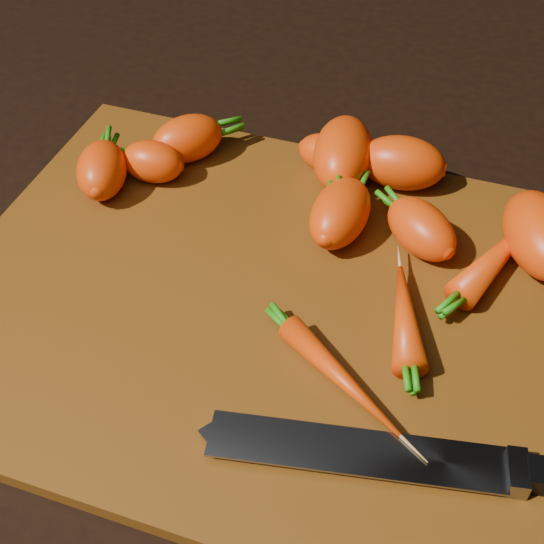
% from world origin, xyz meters
% --- Properties ---
extents(ground, '(2.00, 2.00, 0.01)m').
position_xyz_m(ground, '(0.00, 0.00, -0.01)').
color(ground, black).
extents(cutting_board, '(0.50, 0.40, 0.01)m').
position_xyz_m(cutting_board, '(0.00, 0.00, 0.01)').
color(cutting_board, '#5B330F').
rests_on(cutting_board, ground).
extents(carrot_0, '(0.08, 0.08, 0.04)m').
position_xyz_m(carrot_0, '(-0.13, 0.14, 0.03)').
color(carrot_0, '#EA410C').
rests_on(carrot_0, cutting_board).
extents(carrot_1, '(0.06, 0.04, 0.04)m').
position_xyz_m(carrot_1, '(-0.15, 0.11, 0.03)').
color(carrot_1, '#EA410C').
rests_on(carrot_1, cutting_board).
extents(carrot_2, '(0.07, 0.10, 0.05)m').
position_xyz_m(carrot_2, '(0.01, 0.16, 0.04)').
color(carrot_2, '#EA410C').
rests_on(carrot_2, cutting_board).
extents(carrot_3, '(0.05, 0.08, 0.05)m').
position_xyz_m(carrot_3, '(0.03, 0.09, 0.04)').
color(carrot_3, '#EA410C').
rests_on(carrot_3, cutting_board).
extents(carrot_4, '(0.08, 0.05, 0.05)m').
position_xyz_m(carrot_4, '(0.07, 0.17, 0.04)').
color(carrot_4, '#EA410C').
rests_on(carrot_4, cutting_board).
extents(carrot_5, '(0.06, 0.05, 0.03)m').
position_xyz_m(carrot_5, '(-0.00, 0.17, 0.03)').
color(carrot_5, '#EA410C').
rests_on(carrot_5, cutting_board).
extents(carrot_6, '(0.08, 0.08, 0.04)m').
position_xyz_m(carrot_6, '(0.10, 0.09, 0.03)').
color(carrot_6, '#EA410C').
rests_on(carrot_6, cutting_board).
extents(carrot_7, '(0.07, 0.13, 0.03)m').
position_xyz_m(carrot_7, '(0.16, 0.09, 0.03)').
color(carrot_7, '#EA410C').
rests_on(carrot_7, cutting_board).
extents(carrot_8, '(0.11, 0.08, 0.02)m').
position_xyz_m(carrot_8, '(0.08, -0.06, 0.02)').
color(carrot_8, '#EA410C').
rests_on(carrot_8, cutting_board).
extents(carrot_9, '(0.05, 0.10, 0.03)m').
position_xyz_m(carrot_9, '(0.11, 0.00, 0.02)').
color(carrot_9, '#EA410C').
rests_on(carrot_9, cutting_board).
extents(carrot_10, '(0.06, 0.08, 0.04)m').
position_xyz_m(carrot_10, '(-0.18, 0.08, 0.03)').
color(carrot_10, '#EA410C').
rests_on(carrot_10, cutting_board).
extents(carrot_11, '(0.08, 0.10, 0.05)m').
position_xyz_m(carrot_11, '(0.19, 0.11, 0.04)').
color(carrot_11, '#EA410C').
rests_on(carrot_11, cutting_board).
extents(knife, '(0.31, 0.08, 0.02)m').
position_xyz_m(knife, '(0.12, -0.11, 0.02)').
color(knife, gray).
rests_on(knife, cutting_board).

